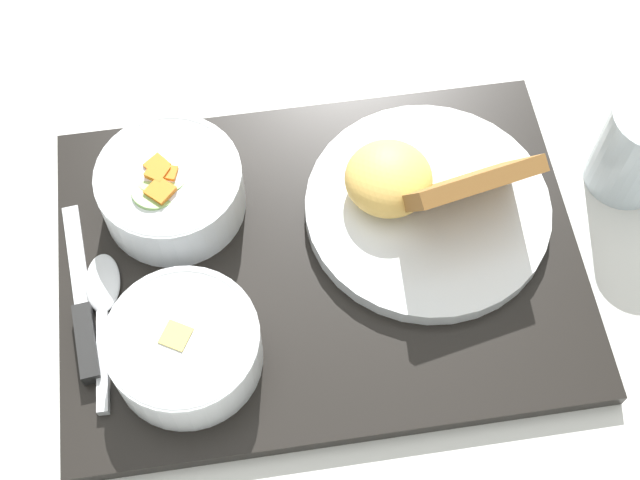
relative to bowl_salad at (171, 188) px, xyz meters
name	(u,v)px	position (x,y,z in m)	size (l,w,h in m)	color
ground_plane	(320,265)	(0.12, -0.07, -0.05)	(4.00, 4.00, 0.00)	silver
serving_tray	(320,261)	(0.12, -0.07, -0.04)	(0.45, 0.32, 0.02)	black
bowl_salad	(171,188)	(0.00, 0.00, 0.00)	(0.13, 0.13, 0.06)	silver
bowl_soup	(185,346)	(0.00, -0.15, 0.00)	(0.12, 0.12, 0.05)	silver
plate_main	(424,199)	(0.22, -0.04, -0.01)	(0.21, 0.21, 0.10)	silver
knife	(85,323)	(-0.08, -0.11, -0.02)	(0.03, 0.17, 0.02)	silver
spoon	(103,309)	(-0.07, -0.09, -0.03)	(0.03, 0.14, 0.01)	silver
glass_water	(636,151)	(0.41, -0.02, 0.00)	(0.07, 0.07, 0.10)	silver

